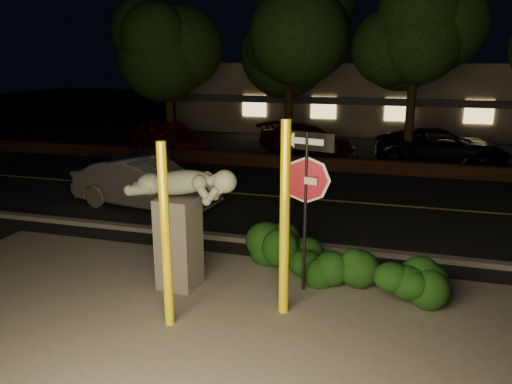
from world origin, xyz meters
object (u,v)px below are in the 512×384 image
at_px(yellow_pole_right, 285,221).
at_px(silver_sedan, 146,183).
at_px(yellow_pole_left, 166,237).
at_px(parked_car_dark, 440,147).
at_px(sculpture, 180,214).
at_px(signpost, 306,181).
at_px(parked_car_darkred, 307,139).
at_px(parked_car_red, 168,136).

bearing_deg(yellow_pole_right, silver_sedan, 136.41).
height_order(yellow_pole_left, parked_car_dark, yellow_pole_left).
xyz_separation_m(sculpture, silver_sedan, (-3.24, 4.64, -0.75)).
bearing_deg(signpost, parked_car_darkred, 116.24).
bearing_deg(parked_car_dark, parked_car_darkred, 77.81).
height_order(yellow_pole_left, yellow_pole_right, yellow_pole_right).
bearing_deg(sculpture, signpost, 15.86).
height_order(yellow_pole_right, parked_car_dark, yellow_pole_right).
bearing_deg(yellow_pole_right, parked_car_dark, 76.26).
height_order(yellow_pole_right, silver_sedan, yellow_pole_right).
xyz_separation_m(signpost, silver_sedan, (-5.52, 4.16, -1.44)).
bearing_deg(parked_car_darkred, sculpture, -158.70).
xyz_separation_m(yellow_pole_left, parked_car_darkred, (-0.59, 15.65, -0.88)).
xyz_separation_m(yellow_pole_left, silver_sedan, (-3.62, 6.02, -0.82)).
xyz_separation_m(sculpture, parked_car_dark, (5.52, 13.50, -0.74)).
distance_m(sculpture, parked_car_darkred, 14.30).
height_order(yellow_pole_left, sculpture, yellow_pole_left).
distance_m(yellow_pole_left, parked_car_dark, 15.75).
height_order(sculpture, parked_car_dark, sculpture).
distance_m(sculpture, parked_car_dark, 14.60).
distance_m(silver_sedan, parked_car_dark, 12.45).
height_order(yellow_pole_left, parked_car_red, yellow_pole_left).
xyz_separation_m(signpost, parked_car_red, (-8.71, 12.24, -1.36)).
distance_m(yellow_pole_left, parked_car_darkred, 15.69).
xyz_separation_m(yellow_pole_left, sculpture, (-0.39, 1.38, -0.07)).
bearing_deg(parked_car_dark, yellow_pole_right, 161.83).
distance_m(signpost, silver_sedan, 7.07).
bearing_deg(signpost, sculpture, -152.18).
bearing_deg(parked_car_darkred, signpost, -149.28).
relative_size(signpost, parked_car_dark, 0.57).
relative_size(yellow_pole_left, yellow_pole_right, 0.92).
bearing_deg(yellow_pole_left, parked_car_darkred, 92.17).
height_order(sculpture, parked_car_darkred, sculpture).
relative_size(parked_car_darkred, parked_car_dark, 0.87).
bearing_deg(signpost, parked_car_red, 141.42).
xyz_separation_m(parked_car_red, parked_car_darkred, (6.21, 1.56, -0.13)).
relative_size(yellow_pole_left, sculpture, 1.29).
distance_m(parked_car_darkred, parked_car_dark, 5.78).
bearing_deg(signpost, silver_sedan, 158.97).
bearing_deg(yellow_pole_left, silver_sedan, 121.03).
height_order(silver_sedan, parked_car_dark, parked_car_dark).
bearing_deg(parked_car_dark, silver_sedan, 130.88).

